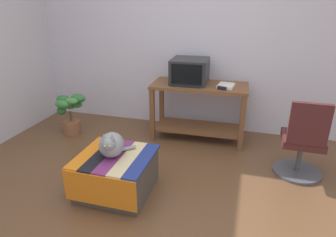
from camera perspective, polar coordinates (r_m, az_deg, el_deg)
name	(u,v)px	position (r m, az deg, el deg)	size (l,w,h in m)	color
ground_plane	(149,205)	(2.94, -3.70, -16.22)	(14.00, 14.00, 0.00)	brown
back_wall	(195,39)	(4.32, 5.25, 15.05)	(8.00, 0.10, 2.60)	silver
desk	(199,102)	(4.04, 5.96, 3.12)	(1.28, 0.61, 0.77)	brown
tv_monitor	(190,71)	(3.99, 4.20, 9.06)	(0.49, 0.49, 0.32)	#28282B
keyboard	(186,85)	(3.86, 3.48, 6.42)	(0.40, 0.15, 0.02)	black
book	(226,86)	(3.89, 11.08, 6.21)	(0.20, 0.24, 0.03)	white
ottoman_with_blanket	(116,174)	(3.05, -9.96, -10.38)	(0.71, 0.70, 0.40)	#4C4238
cat	(111,145)	(2.89, -10.84, -4.94)	(0.34, 0.38, 0.29)	gray
potted_plant	(70,113)	(4.43, -18.25, 1.09)	(0.45, 0.37, 0.60)	brown
office_chair	(303,144)	(3.47, 24.47, -4.49)	(0.52, 0.52, 0.89)	#4C4C51
stapler	(222,88)	(3.75, 10.31, 5.77)	(0.04, 0.11, 0.04)	black
pen	(230,85)	(3.98, 11.80, 6.36)	(0.01, 0.01, 0.14)	#B7B7BC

